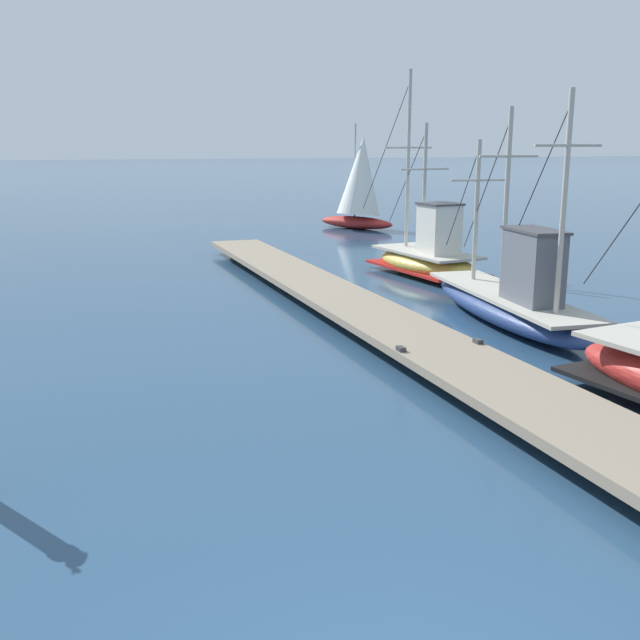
{
  "coord_description": "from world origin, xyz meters",
  "views": [
    {
      "loc": [
        -1.91,
        -3.81,
        4.11
      ],
      "look_at": [
        1.73,
        7.0,
        1.4
      ],
      "focal_mm": 41.79,
      "sensor_mm": 36.0,
      "label": 1
    }
  ],
  "objects": [
    {
      "name": "fishing_boat_1",
      "position": [
        7.65,
        10.71,
        0.62
      ],
      "size": [
        2.28,
        7.36,
        5.16
      ],
      "color": "navy",
      "rests_on": "ground"
    },
    {
      "name": "distant_sailboat",
      "position": [
        11.66,
        30.34,
        2.27
      ],
      "size": [
        3.36,
        4.12,
        5.03
      ],
      "color": "#AD2823",
      "rests_on": "ground"
    },
    {
      "name": "fishing_boat_0",
      "position": [
        8.84,
        17.34,
        0.63
      ],
      "size": [
        2.51,
        6.48,
        6.4
      ],
      "color": "gold",
      "rests_on": "ground"
    },
    {
      "name": "floating_dock",
      "position": [
        4.33,
        12.72,
        0.36
      ],
      "size": [
        2.24,
        23.83,
        0.53
      ],
      "color": "gray",
      "rests_on": "ground"
    }
  ]
}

